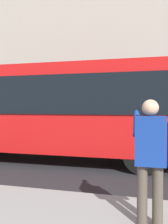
% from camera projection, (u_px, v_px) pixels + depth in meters
% --- Properties ---
extents(ground_plane, '(60.00, 60.00, 0.00)m').
position_uv_depth(ground_plane, '(111.00, 159.00, 7.66)').
color(ground_plane, '#232326').
extents(building_facade_far, '(28.00, 1.55, 12.00)m').
position_uv_depth(building_facade_far, '(125.00, 38.00, 14.13)').
color(building_facade_far, '#A89E8E').
rests_on(building_facade_far, ground_plane).
extents(red_bus, '(9.05, 2.54, 3.08)m').
position_uv_depth(red_bus, '(50.00, 109.00, 7.72)').
color(red_bus, red).
rests_on(red_bus, ground_plane).
extents(pedestrian_photographer, '(0.53, 0.52, 1.70)m').
position_uv_depth(pedestrian_photographer, '(150.00, 152.00, 3.07)').
color(pedestrian_photographer, '#4C4238').
rests_on(pedestrian_photographer, sidewalk_curb).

